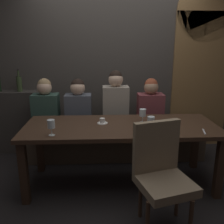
{
  "coord_description": "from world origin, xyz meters",
  "views": [
    {
      "loc": [
        -0.23,
        -2.68,
        1.64
      ],
      "look_at": [
        -0.09,
        0.2,
        0.84
      ],
      "focal_mm": 39.73,
      "sensor_mm": 36.0,
      "label": 1
    }
  ],
  "objects_px": {
    "diner_far_end": "(116,102)",
    "chair_near_side": "(161,170)",
    "diner_near_end": "(150,105)",
    "espresso_cup": "(102,121)",
    "wine_glass_far_left": "(143,113)",
    "wine_bottle_pale_label": "(19,83)",
    "wine_glass_center_front": "(51,124)",
    "wine_glass_end_right": "(151,121)",
    "fork_on_table": "(204,132)",
    "diner_redhead": "(46,106)",
    "banquette_bench": "(117,143)",
    "diner_bearded": "(78,106)",
    "dining_table": "(121,132)"
  },
  "relations": [
    {
      "from": "diner_far_end",
      "to": "wine_bottle_pale_label",
      "type": "relative_size",
      "value": 2.57
    },
    {
      "from": "diner_far_end",
      "to": "wine_glass_center_front",
      "type": "distance_m",
      "value": 1.22
    },
    {
      "from": "diner_bearded",
      "to": "espresso_cup",
      "type": "relative_size",
      "value": 6.07
    },
    {
      "from": "dining_table",
      "to": "wine_glass_center_front",
      "type": "relative_size",
      "value": 13.41
    },
    {
      "from": "dining_table",
      "to": "wine_glass_end_right",
      "type": "xyz_separation_m",
      "value": [
        0.29,
        -0.23,
        0.2
      ]
    },
    {
      "from": "wine_glass_center_front",
      "to": "espresso_cup",
      "type": "distance_m",
      "value": 0.64
    },
    {
      "from": "fork_on_table",
      "to": "banquette_bench",
      "type": "bearing_deg",
      "value": 146.16
    },
    {
      "from": "wine_glass_far_left",
      "to": "espresso_cup",
      "type": "height_order",
      "value": "wine_glass_far_left"
    },
    {
      "from": "wine_bottle_pale_label",
      "to": "espresso_cup",
      "type": "relative_size",
      "value": 2.72
    },
    {
      "from": "wine_glass_far_left",
      "to": "espresso_cup",
      "type": "distance_m",
      "value": 0.48
    },
    {
      "from": "chair_near_side",
      "to": "wine_glass_center_front",
      "type": "bearing_deg",
      "value": 157.2
    },
    {
      "from": "banquette_bench",
      "to": "diner_bearded",
      "type": "xyz_separation_m",
      "value": [
        -0.54,
        -0.01,
        0.57
      ]
    },
    {
      "from": "banquette_bench",
      "to": "diner_redhead",
      "type": "bearing_deg",
      "value": 179.83
    },
    {
      "from": "chair_near_side",
      "to": "wine_bottle_pale_label",
      "type": "relative_size",
      "value": 3.01
    },
    {
      "from": "banquette_bench",
      "to": "fork_on_table",
      "type": "distance_m",
      "value": 1.39
    },
    {
      "from": "banquette_bench",
      "to": "fork_on_table",
      "type": "relative_size",
      "value": 14.71
    },
    {
      "from": "banquette_bench",
      "to": "wine_glass_center_front",
      "type": "distance_m",
      "value": 1.38
    },
    {
      "from": "diner_redhead",
      "to": "wine_glass_far_left",
      "type": "bearing_deg",
      "value": -26.34
    },
    {
      "from": "wine_glass_end_right",
      "to": "fork_on_table",
      "type": "height_order",
      "value": "wine_glass_end_right"
    },
    {
      "from": "diner_bearded",
      "to": "espresso_cup",
      "type": "xyz_separation_m",
      "value": [
        0.33,
        -0.62,
        -0.03
      ]
    },
    {
      "from": "banquette_bench",
      "to": "diner_redhead",
      "type": "distance_m",
      "value": 1.15
    },
    {
      "from": "wine_glass_far_left",
      "to": "wine_glass_end_right",
      "type": "bearing_deg",
      "value": -83.57
    },
    {
      "from": "diner_bearded",
      "to": "wine_glass_end_right",
      "type": "bearing_deg",
      "value": -47.69
    },
    {
      "from": "diner_far_end",
      "to": "wine_glass_end_right",
      "type": "xyz_separation_m",
      "value": [
        0.31,
        -0.93,
        0.01
      ]
    },
    {
      "from": "wine_glass_end_right",
      "to": "espresso_cup",
      "type": "height_order",
      "value": "wine_glass_end_right"
    },
    {
      "from": "diner_far_end",
      "to": "diner_near_end",
      "type": "bearing_deg",
      "value": 1.11
    },
    {
      "from": "diner_bearded",
      "to": "wine_glass_far_left",
      "type": "height_order",
      "value": "diner_bearded"
    },
    {
      "from": "diner_far_end",
      "to": "chair_near_side",
      "type": "bearing_deg",
      "value": -77.35
    },
    {
      "from": "chair_near_side",
      "to": "diner_far_end",
      "type": "relative_size",
      "value": 1.17
    },
    {
      "from": "diner_near_end",
      "to": "wine_glass_center_front",
      "type": "height_order",
      "value": "diner_near_end"
    },
    {
      "from": "diner_far_end",
      "to": "espresso_cup",
      "type": "height_order",
      "value": "diner_far_end"
    },
    {
      "from": "fork_on_table",
      "to": "chair_near_side",
      "type": "bearing_deg",
      "value": -126.16
    },
    {
      "from": "dining_table",
      "to": "chair_near_side",
      "type": "distance_m",
      "value": 0.79
    },
    {
      "from": "chair_near_side",
      "to": "wine_glass_far_left",
      "type": "bearing_deg",
      "value": 92.88
    },
    {
      "from": "wine_glass_end_right",
      "to": "chair_near_side",
      "type": "bearing_deg",
      "value": -89.37
    },
    {
      "from": "diner_bearded",
      "to": "wine_glass_far_left",
      "type": "bearing_deg",
      "value": -37.13
    },
    {
      "from": "diner_near_end",
      "to": "wine_glass_center_front",
      "type": "xyz_separation_m",
      "value": [
        -1.21,
        -1.0,
        0.07
      ]
    },
    {
      "from": "diner_near_end",
      "to": "wine_glass_center_front",
      "type": "bearing_deg",
      "value": -140.33
    },
    {
      "from": "diner_near_end",
      "to": "espresso_cup",
      "type": "xyz_separation_m",
      "value": [
        -0.69,
        -0.64,
        -0.02
      ]
    },
    {
      "from": "diner_near_end",
      "to": "wine_glass_far_left",
      "type": "relative_size",
      "value": 4.41
    },
    {
      "from": "wine_glass_center_front",
      "to": "fork_on_table",
      "type": "xyz_separation_m",
      "value": [
        1.59,
        0.02,
        -0.11
      ]
    },
    {
      "from": "chair_near_side",
      "to": "diner_redhead",
      "type": "relative_size",
      "value": 1.33
    },
    {
      "from": "wine_glass_end_right",
      "to": "banquette_bench",
      "type": "bearing_deg",
      "value": 107.59
    },
    {
      "from": "wine_bottle_pale_label",
      "to": "wine_glass_center_front",
      "type": "distance_m",
      "value": 1.5
    },
    {
      "from": "dining_table",
      "to": "banquette_bench",
      "type": "bearing_deg",
      "value": 90.0
    },
    {
      "from": "banquette_bench",
      "to": "wine_glass_center_front",
      "type": "relative_size",
      "value": 15.24
    },
    {
      "from": "diner_near_end",
      "to": "wine_bottle_pale_label",
      "type": "xyz_separation_m",
      "value": [
        -1.9,
        0.31,
        0.28
      ]
    },
    {
      "from": "diner_bearded",
      "to": "espresso_cup",
      "type": "bearing_deg",
      "value": -61.98
    },
    {
      "from": "banquette_bench",
      "to": "wine_glass_far_left",
      "type": "bearing_deg",
      "value": -67.21
    },
    {
      "from": "dining_table",
      "to": "chair_near_side",
      "type": "relative_size",
      "value": 2.24
    }
  ]
}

